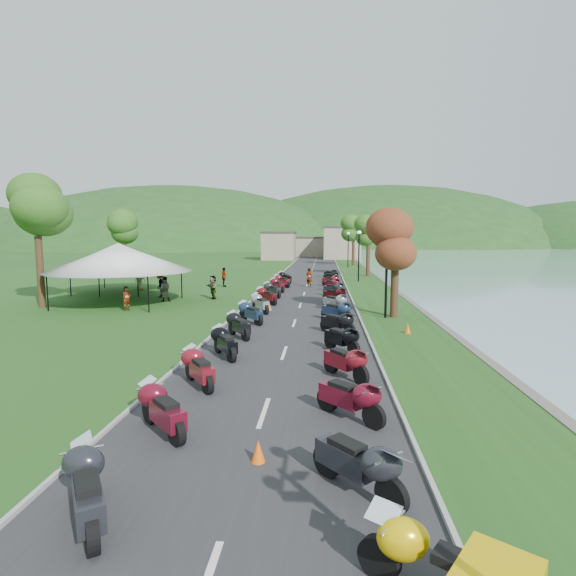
{
  "coord_description": "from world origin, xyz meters",
  "views": [
    {
      "loc": [
        1.52,
        -7.17,
        4.63
      ],
      "look_at": [
        -0.72,
        20.92,
        1.3
      ],
      "focal_mm": 28.0,
      "sensor_mm": 36.0,
      "label": 1
    }
  ],
  "objects": [
    {
      "name": "road",
      "position": [
        0.0,
        40.0,
        0.01
      ],
      "size": [
        7.0,
        120.0,
        0.02
      ],
      "primitive_type": "cube",
      "color": "#2E2E30",
      "rests_on": "ground"
    },
    {
      "name": "pedestrian_b",
      "position": [
        -9.6,
        23.24,
        0.0
      ],
      "size": [
        0.94,
        0.67,
        1.75
      ],
      "primitive_type": "imported",
      "rotation": [
        0.0,
        0.0,
        3.4
      ],
      "color": "slate",
      "rests_on": "ground"
    },
    {
      "name": "moto_row_right",
      "position": [
        2.23,
        20.09,
        0.55
      ],
      "size": [
        2.6,
        41.57,
        1.1
      ],
      "primitive_type": null,
      "color": "#331411",
      "rests_on": "ground"
    },
    {
      "name": "traffic_cone_near",
      "position": [
        0.22,
        1.45,
        0.24
      ],
      "size": [
        0.3,
        0.3,
        0.48
      ],
      "primitive_type": "cone",
      "color": "#F2590C",
      "rests_on": "ground"
    },
    {
      "name": "pedestrian_c",
      "position": [
        -10.7,
        25.28,
        0.0
      ],
      "size": [
        0.79,
        1.33,
        1.93
      ],
      "primitive_type": "imported",
      "rotation": [
        0.0,
        0.0,
        4.95
      ],
      "color": "slate",
      "rests_on": "ground"
    },
    {
      "name": "tree_park_left",
      "position": [
        -16.59,
        20.13,
        5.22
      ],
      "size": [
        3.76,
        3.76,
        10.44
      ],
      "primitive_type": null,
      "color": "#3A7022",
      "rests_on": "ground"
    },
    {
      "name": "yellow_trike",
      "position": [
        3.0,
        -2.0,
        0.52
      ],
      "size": [
        2.65,
        2.44,
        1.03
      ],
      "primitive_type": null,
      "rotation": [
        0.0,
        0.0,
        2.54
      ],
      "color": "yellow",
      "rests_on": "ground"
    },
    {
      "name": "pedestrian_a",
      "position": [
        -10.5,
        19.18,
        0.0
      ],
      "size": [
        0.63,
        0.68,
        1.52
      ],
      "primitive_type": "imported",
      "rotation": [
        0.0,
        0.0,
        1.05
      ],
      "color": "slate",
      "rests_on": "ground"
    },
    {
      "name": "ground",
      "position": [
        0.0,
        0.0,
        0.0
      ],
      "size": [
        400.0,
        400.0,
        0.0
      ],
      "primitive_type": "plane",
      "color": "#285B1D",
      "rests_on": "ground"
    },
    {
      "name": "hills_backdrop",
      "position": [
        0.0,
        200.0,
        0.0
      ],
      "size": [
        360.0,
        120.0,
        76.0
      ],
      "primitive_type": null,
      "color": "#285621",
      "rests_on": "ground"
    },
    {
      "name": "vendor_tent_side",
      "position": [
        -15.08,
        28.05,
        2.0
      ],
      "size": [
        5.31,
        5.31,
        4.0
      ],
      "primitive_type": null,
      "color": "silver",
      "rests_on": "ground"
    },
    {
      "name": "far_building",
      "position": [
        -2.0,
        85.0,
        2.5
      ],
      "size": [
        18.0,
        16.0,
        5.0
      ],
      "primitive_type": "cube",
      "color": "gray",
      "rests_on": "ground"
    },
    {
      "name": "vendor_tent_main",
      "position": [
        -12.11,
        21.87,
        2.0
      ],
      "size": [
        6.34,
        6.34,
        4.0
      ],
      "primitive_type": null,
      "color": "silver",
      "rests_on": "ground"
    },
    {
      "name": "tree_lakeside",
      "position": [
        5.51,
        18.31,
        3.52
      ],
      "size": [
        2.54,
        2.54,
        7.05
      ],
      "primitive_type": null,
      "color": "#3A7022",
      "rests_on": "ground"
    },
    {
      "name": "moto_row_left",
      "position": [
        -2.2,
        17.44,
        0.55
      ],
      "size": [
        2.6,
        38.74,
        1.1
      ],
      "primitive_type": null,
      "color": "#331411",
      "rests_on": "ground"
    }
  ]
}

